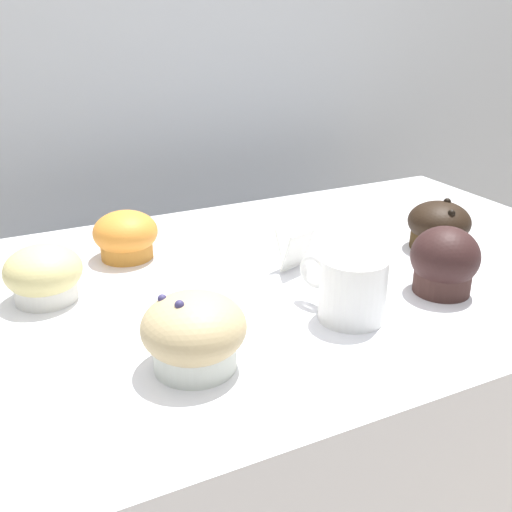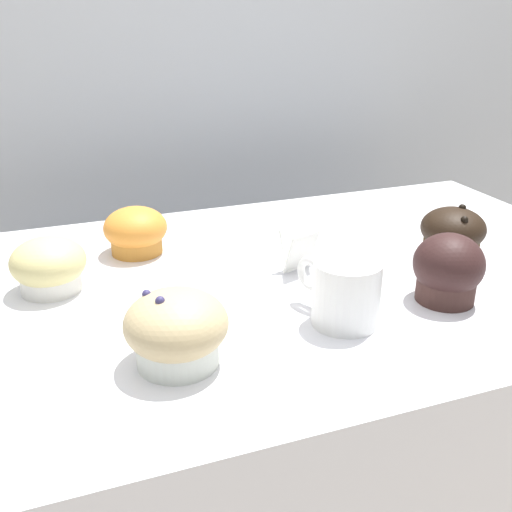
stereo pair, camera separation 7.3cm
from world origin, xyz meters
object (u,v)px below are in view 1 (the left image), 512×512
(muffin_back_right, at_px, (44,274))
(coffee_cup, at_px, (351,286))
(muffin_front_right, at_px, (126,236))
(muffin_front_left, at_px, (439,226))
(muffin_back_left, at_px, (444,262))
(muffin_front_center, at_px, (194,333))

(muffin_back_right, bearing_deg, coffee_cup, -33.29)
(muffin_front_right, distance_m, coffee_cup, 0.36)
(muffin_back_right, height_order, coffee_cup, coffee_cup)
(muffin_front_left, bearing_deg, coffee_cup, -153.01)
(muffin_front_left, height_order, muffin_front_right, muffin_front_left)
(muffin_back_right, xyz_separation_m, muffin_front_right, (0.13, 0.09, -0.00))
(muffin_back_left, bearing_deg, muffin_front_center, -176.26)
(muffin_front_left, relative_size, muffin_front_right, 1.00)
(muffin_front_center, bearing_deg, muffin_back_left, 3.74)
(muffin_front_center, bearing_deg, muffin_back_right, 116.84)
(muffin_front_center, xyz_separation_m, muffin_back_right, (-0.12, 0.23, -0.01))
(muffin_back_right, bearing_deg, muffin_front_left, -8.44)
(muffin_back_left, height_order, muffin_front_left, muffin_back_left)
(muffin_back_left, xyz_separation_m, muffin_front_left, (0.10, 0.12, -0.01))
(muffin_back_left, relative_size, muffin_back_right, 0.92)
(muffin_front_center, height_order, muffin_front_right, muffin_front_center)
(muffin_front_center, distance_m, muffin_front_left, 0.48)
(muffin_front_right, bearing_deg, muffin_back_right, -144.95)
(muffin_back_left, distance_m, muffin_front_right, 0.45)
(muffin_front_center, height_order, muffin_front_left, muffin_front_center)
(muffin_front_center, relative_size, muffin_back_left, 1.22)
(muffin_front_left, relative_size, coffee_cup, 0.81)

